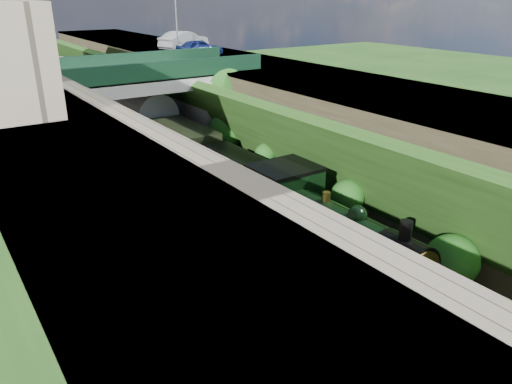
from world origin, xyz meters
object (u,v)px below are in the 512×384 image
tender (235,186)px  road_bridge (145,105)px  tree (224,94)px  lamppost (176,13)px  car_silver (184,40)px  car_blue (200,48)px  locomotive (327,233)px

tender → road_bridge: bearing=91.3°
tree → tender: (-4.71, -9.01, -3.03)m
lamppost → car_silver: lamppost is taller
road_bridge → car_blue: car_blue is taller
lamppost → locomotive: 28.73m
tree → car_silver: size_ratio=1.30×
road_bridge → lamppost: 12.05m
tree → locomotive: tree is taller
tree → car_blue: (2.43, 7.92, 2.28)m
car_blue → tender: bearing=158.5°
lamppost → locomotive: lamppost is taller
tree → car_silver: 13.71m
road_bridge → car_silver: bearing=51.9°
road_bridge → tender: road_bridge is taller
tree → car_blue: car_blue is taller
tender → tree: bearing=62.4°
road_bridge → tree: (4.97, -2.18, 0.57)m
tree → tender: size_ratio=1.10×
tender → car_silver: bearing=69.5°
tree → car_blue: size_ratio=1.66×
road_bridge → locomotive: 18.68m
tree → lamppost: size_ratio=1.10×
car_silver → road_bridge: bearing=120.7°
tree → car_silver: bearing=74.9°
car_silver → locomotive: 30.97m
locomotive → tender: (-0.00, 7.36, -0.27)m
road_bridge → car_blue: 9.79m
car_silver → locomotive: car_silver is taller
lamppost → car_blue: size_ratio=1.51×
car_blue → car_silver: size_ratio=0.78×
car_blue → locomotive: size_ratio=0.39×
road_bridge → tree: bearing=-23.7°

